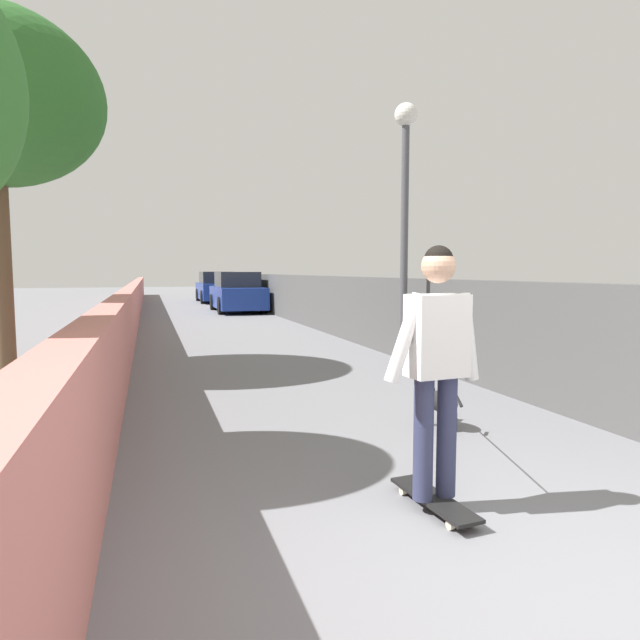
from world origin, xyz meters
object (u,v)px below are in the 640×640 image
dog (440,401)px  person_skateboarder (437,352)px  lamp_post (405,188)px  car_near (237,293)px  skateboard (434,499)px  car_far (216,288)px

dog → person_skateboarder: bearing=148.8°
lamp_post → car_near: size_ratio=1.04×
skateboard → person_skateboarder: 0.99m
skateboard → dog: 1.96m
dog → car_far: size_ratio=0.46×
skateboard → car_near: car_near is taller
lamp_post → dog: bearing=160.4°
person_skateboarder → car_near: size_ratio=0.41×
skateboard → car_far: bearing=-3.5°
lamp_post → car_near: lamp_post is taller
person_skateboarder → car_far: bearing=-3.5°
car_near → car_far: 6.84m
lamp_post → skateboard: (-4.76, 2.11, -2.80)m
skateboard → person_skateboarder: person_skateboarder is taller
skateboard → car_far: 24.85m
lamp_post → car_far: size_ratio=0.96×
lamp_post → skateboard: lamp_post is taller
car_far → lamp_post: bearing=-178.3°
person_skateboarder → dog: person_skateboarder is taller
skateboard → dog: (1.67, -1.01, 0.21)m
lamp_post → dog: 4.19m
person_skateboarder → lamp_post: bearing=-23.9°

